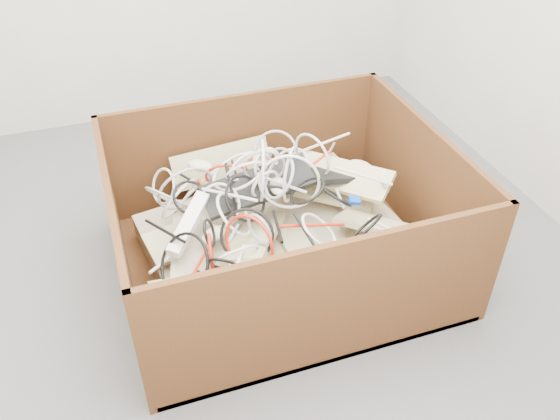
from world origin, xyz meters
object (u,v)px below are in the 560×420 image
object	(u,v)px
cardboard_box	(277,243)
vga_plug	(355,201)
power_strip_left	(189,224)
power_strip_right	(266,268)

from	to	relation	value
cardboard_box	vga_plug	bearing A→B (deg)	-19.85
cardboard_box	power_strip_left	bearing A→B (deg)	-176.82
cardboard_box	power_strip_left	distance (m)	0.43
cardboard_box	power_strip_right	bearing A→B (deg)	-115.21
power_strip_left	power_strip_right	size ratio (longest dim) A/B	1.08
power_strip_left	vga_plug	world-z (taller)	power_strip_left
power_strip_right	cardboard_box	bearing A→B (deg)	64.86
cardboard_box	power_strip_right	distance (m)	0.39
vga_plug	power_strip_left	bearing A→B (deg)	-175.84
vga_plug	cardboard_box	bearing A→B (deg)	171.70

